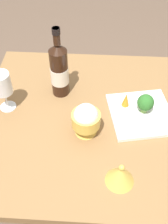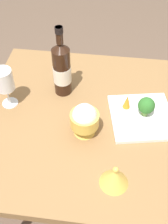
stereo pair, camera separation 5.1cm
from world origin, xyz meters
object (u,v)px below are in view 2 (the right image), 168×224
Objects in this scene: serving_plate at (142,117)px; broccoli_floret at (146,106)px; wine_glass at (4,81)px; carrot_garnish_left at (127,102)px; rice_bowl_lid at (115,177)px; wine_bottle at (62,69)px; rice_bowl at (85,119)px.

broccoli_floret reaches higher than serving_plate.
wine_glass reaches higher than carrot_garnish_left.
broccoli_floret is (0.57, -0.01, -0.06)m from wine_glass.
serving_plate is at bearing -141.15° from broccoli_floret.
rice_bowl_lid is at bearing -34.56° from wine_glass.
wine_bottle is 0.24m from wine_glass.
rice_bowl is 0.48× the size of serving_plate.
rice_bowl_lid is 0.35m from carrot_garnish_left.
broccoli_floret is at bearing -23.01° from carrot_garnish_left.
serving_plate is 0.09m from carrot_garnish_left.
wine_bottle is 0.50m from rice_bowl_lid.
serving_plate is 4.56× the size of carrot_garnish_left.
rice_bowl is 2.20× the size of carrot_garnish_left.
rice_bowl is at bearing -155.69° from serving_plate.
broccoli_floret is 1.33× the size of carrot_garnish_left.
wine_glass is 0.57m from serving_plate.
wine_glass is 2.77× the size of carrot_garnish_left.
rice_bowl_lid is at bearing -95.21° from carrot_garnish_left.
serving_plate is at bearing -31.61° from carrot_garnish_left.
rice_bowl reaches higher than broccoli_floret.
wine_bottle is at bearing 119.39° from rice_bowl.
serving_plate is at bearing 24.31° from rice_bowl.
broccoli_floret is at bearing 38.85° from serving_plate.
wine_glass reaches higher than rice_bowl.
carrot_garnish_left is at bearing -15.75° from wine_bottle.
rice_bowl_lid reaches higher than carrot_garnish_left.
serving_plate is (0.22, 0.10, -0.07)m from rice_bowl.
wine_bottle reaches higher than serving_plate.
carrot_garnish_left is at bearing 3.09° from wine_glass.
rice_bowl is 0.21m from carrot_garnish_left.
wine_glass is at bearing 178.65° from serving_plate.
wine_bottle is 0.26m from rice_bowl.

